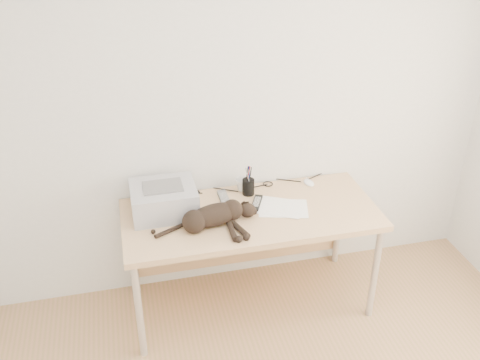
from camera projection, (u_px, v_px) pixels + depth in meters
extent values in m
plane|color=silver|center=(238.00, 108.00, 3.37)|extent=(3.50, 0.00, 3.50)
cube|color=#E3B285|center=(251.00, 215.00, 3.35)|extent=(1.60, 0.70, 0.04)
cylinder|color=silver|center=(139.00, 311.00, 3.13)|extent=(0.04, 0.04, 0.70)
cylinder|color=silver|center=(375.00, 273.00, 3.43)|extent=(0.04, 0.04, 0.70)
cylinder|color=silver|center=(133.00, 251.00, 3.64)|extent=(0.04, 0.04, 0.70)
cylinder|color=silver|center=(339.00, 222.00, 3.94)|extent=(0.04, 0.04, 0.70)
cube|color=#E3B285|center=(239.00, 228.00, 3.79)|extent=(1.48, 0.02, 0.60)
cube|color=#A1A1A5|center=(164.00, 200.00, 3.30)|extent=(0.40, 0.34, 0.18)
cube|color=black|center=(164.00, 198.00, 3.30)|extent=(0.34, 0.02, 0.11)
cube|color=slate|center=(163.00, 186.00, 3.26)|extent=(0.24, 0.17, 0.01)
cube|color=white|center=(283.00, 208.00, 3.38)|extent=(0.36, 0.29, 0.00)
cube|color=white|center=(278.00, 207.00, 3.39)|extent=(0.37, 0.34, 0.00)
ellipsoid|color=black|center=(215.00, 215.00, 3.19)|extent=(0.35, 0.20, 0.14)
sphere|color=black|center=(194.00, 222.00, 3.13)|extent=(0.14, 0.14, 0.14)
ellipsoid|color=black|center=(248.00, 210.00, 3.27)|extent=(0.12, 0.11, 0.09)
cone|color=black|center=(244.00, 202.00, 3.28)|extent=(0.04, 0.05, 0.04)
cone|color=black|center=(248.00, 203.00, 3.29)|extent=(0.04, 0.05, 0.05)
cylinder|color=black|center=(232.00, 231.00, 3.14)|extent=(0.07, 0.19, 0.03)
cylinder|color=black|center=(239.00, 229.00, 3.15)|extent=(0.07, 0.19, 0.03)
cylinder|color=black|center=(170.00, 230.00, 3.15)|extent=(0.21, 0.07, 0.02)
imported|color=silver|center=(242.00, 184.00, 3.56)|extent=(0.13, 0.13, 0.09)
cylinder|color=black|center=(248.00, 187.00, 3.51)|extent=(0.08, 0.08, 0.11)
cylinder|color=#990C0C|center=(247.00, 177.00, 3.47)|extent=(0.01, 0.01, 0.15)
cylinder|color=navy|center=(250.00, 176.00, 3.48)|extent=(0.01, 0.01, 0.15)
cylinder|color=black|center=(249.00, 178.00, 3.46)|extent=(0.01, 0.01, 0.15)
cube|color=slate|center=(224.00, 199.00, 3.46)|extent=(0.06, 0.20, 0.02)
cube|color=black|center=(257.00, 203.00, 3.42)|extent=(0.12, 0.19, 0.02)
ellipsoid|color=white|center=(309.00, 181.00, 3.65)|extent=(0.08, 0.11, 0.03)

